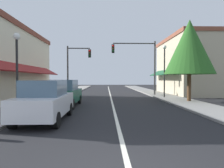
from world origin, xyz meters
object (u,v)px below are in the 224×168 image
(parked_car_nearest_left, at_px, (45,101))
(traffic_signal_mast_arm, at_px, (140,59))
(parked_car_second_left, at_px, (64,93))
(traffic_signal_left_corner, at_px, (75,63))
(tree_right_near, at_px, (189,47))
(street_lamp_right_mid, at_px, (164,63))
(street_lamp_left_near, at_px, (17,58))

(parked_car_nearest_left, relative_size, traffic_signal_mast_arm, 0.70)
(parked_car_second_left, xyz_separation_m, traffic_signal_left_corner, (-0.67, 9.16, 2.74))
(traffic_signal_left_corner, height_order, tree_right_near, tree_right_near)
(traffic_signal_left_corner, xyz_separation_m, street_lamp_right_mid, (8.91, -4.05, -0.29))
(parked_car_second_left, height_order, street_lamp_right_mid, street_lamp_right_mid)
(street_lamp_left_near, bearing_deg, parked_car_second_left, 53.78)
(street_lamp_right_mid, relative_size, tree_right_near, 0.78)
(traffic_signal_left_corner, bearing_deg, parked_car_nearest_left, -86.55)
(parked_car_nearest_left, height_order, traffic_signal_left_corner, traffic_signal_left_corner)
(parked_car_nearest_left, height_order, traffic_signal_mast_arm, traffic_signal_mast_arm)
(parked_car_nearest_left, distance_m, traffic_signal_mast_arm, 14.47)
(parked_car_nearest_left, bearing_deg, street_lamp_left_near, 135.66)
(traffic_signal_mast_arm, distance_m, street_lamp_left_near, 13.59)
(parked_car_nearest_left, relative_size, tree_right_near, 0.64)
(street_lamp_right_mid, bearing_deg, tree_right_near, -72.81)
(parked_car_second_left, bearing_deg, traffic_signal_left_corner, 95.72)
(traffic_signal_left_corner, distance_m, street_lamp_left_near, 11.89)
(parked_car_nearest_left, relative_size, traffic_signal_left_corner, 0.74)
(street_lamp_right_mid, distance_m, tree_right_near, 3.49)
(street_lamp_left_near, relative_size, street_lamp_right_mid, 0.86)
(traffic_signal_mast_arm, bearing_deg, parked_car_second_left, -128.95)
(traffic_signal_left_corner, relative_size, tree_right_near, 0.86)
(traffic_signal_mast_arm, relative_size, traffic_signal_left_corner, 1.07)
(tree_right_near, bearing_deg, parked_car_nearest_left, -144.06)
(traffic_signal_left_corner, bearing_deg, parked_car_second_left, -85.83)
(street_lamp_left_near, bearing_deg, tree_right_near, 22.16)
(traffic_signal_mast_arm, xyz_separation_m, tree_right_near, (2.77, -6.08, 0.29))
(parked_car_second_left, height_order, traffic_signal_mast_arm, traffic_signal_mast_arm)
(street_lamp_left_near, bearing_deg, street_lamp_right_mid, 37.32)
(parked_car_second_left, height_order, street_lamp_left_near, street_lamp_left_near)
(parked_car_second_left, height_order, tree_right_near, tree_right_near)
(parked_car_nearest_left, xyz_separation_m, street_lamp_left_near, (-2.10, 2.03, 2.04))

